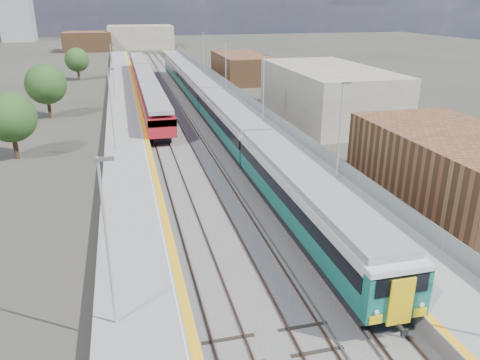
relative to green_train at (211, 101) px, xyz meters
name	(u,v)px	position (x,y,z in m)	size (l,w,h in m)	color
ground	(197,116)	(-1.50, 2.32, -2.38)	(320.00, 320.00, 0.00)	#47443A
ballast_bed	(177,113)	(-3.75, 4.82, -2.35)	(10.50, 155.00, 0.06)	#565451
tracks	(180,110)	(-3.15, 6.50, -2.27)	(8.96, 160.00, 0.17)	#4C3323
platform_right	(232,106)	(3.78, 4.82, -1.85)	(4.70, 155.00, 8.52)	slate
platform_left	(125,112)	(-10.55, 4.81, -1.86)	(4.30, 155.00, 8.52)	slate
buildings	(83,14)	(-19.62, 90.92, 8.32)	(72.00, 185.50, 40.00)	brown
green_train	(211,101)	(0.00, 0.00, 0.00)	(3.07, 85.41, 3.38)	black
red_train	(145,82)	(-7.00, 18.54, -0.20)	(2.92, 59.25, 3.69)	black
tree_a	(10,117)	(-20.82, -10.91, 1.64)	(4.72, 4.72, 6.40)	#382619
tree_b	(46,84)	(-19.85, 6.08, 1.93)	(5.05, 5.05, 6.85)	#382619
tree_c	(77,60)	(-18.42, 37.76, 1.40)	(4.43, 4.43, 6.01)	#382619
tree_d	(329,74)	(21.50, 12.40, 0.93)	(3.89, 3.89, 5.27)	#382619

